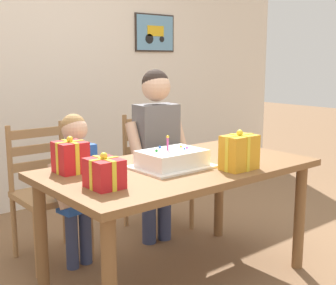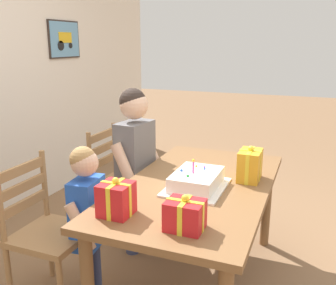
# 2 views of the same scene
# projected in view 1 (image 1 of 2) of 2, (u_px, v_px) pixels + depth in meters

# --- Properties ---
(ground_plane) EXTENTS (20.00, 20.00, 0.00)m
(ground_plane) POSITION_uv_depth(u_px,v_px,m) (179.00, 280.00, 2.78)
(ground_plane) COLOR #846042
(back_wall) EXTENTS (6.40, 0.11, 2.60)m
(back_wall) POSITION_uv_depth(u_px,v_px,m) (37.00, 65.00, 4.04)
(back_wall) COLOR silver
(back_wall) RESTS_ON ground
(dining_table) EXTENTS (1.60, 0.88, 0.73)m
(dining_table) POSITION_uv_depth(u_px,v_px,m) (179.00, 180.00, 2.66)
(dining_table) COLOR brown
(dining_table) RESTS_ON ground
(birthday_cake) EXTENTS (0.44, 0.34, 0.19)m
(birthday_cake) POSITION_uv_depth(u_px,v_px,m) (172.00, 159.00, 2.58)
(birthday_cake) COLOR white
(birthday_cake) RESTS_ON dining_table
(gift_box_red_large) EXTENTS (0.21, 0.14, 0.23)m
(gift_box_red_large) POSITION_uv_depth(u_px,v_px,m) (239.00, 152.00, 2.53)
(gift_box_red_large) COLOR gold
(gift_box_red_large) RESTS_ON dining_table
(gift_box_beside_cake) EXTENTS (0.15, 0.18, 0.18)m
(gift_box_beside_cake) POSITION_uv_depth(u_px,v_px,m) (104.00, 173.00, 2.17)
(gift_box_beside_cake) COLOR red
(gift_box_beside_cake) RESTS_ON dining_table
(gift_box_corner_small) EXTENTS (0.16, 0.17, 0.21)m
(gift_box_corner_small) POSITION_uv_depth(u_px,v_px,m) (70.00, 157.00, 2.47)
(gift_box_corner_small) COLOR red
(gift_box_corner_small) RESTS_ON dining_table
(chair_left) EXTENTS (0.42, 0.42, 0.92)m
(chair_left) POSITION_uv_depth(u_px,v_px,m) (48.00, 192.00, 3.03)
(chair_left) COLOR #A87A4C
(chair_left) RESTS_ON ground
(chair_right) EXTENTS (0.43, 0.43, 0.92)m
(chair_right) POSITION_uv_depth(u_px,v_px,m) (155.00, 171.00, 3.61)
(chair_right) COLOR #A87A4C
(chair_right) RESTS_ON ground
(child_older) EXTENTS (0.48, 0.28, 1.28)m
(child_older) POSITION_uv_depth(u_px,v_px,m) (156.00, 139.00, 3.25)
(child_older) COLOR #38426B
(child_older) RESTS_ON ground
(child_younger) EXTENTS (0.38, 0.23, 1.01)m
(child_younger) POSITION_uv_depth(u_px,v_px,m) (76.00, 176.00, 2.87)
(child_younger) COLOR #38426B
(child_younger) RESTS_ON ground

